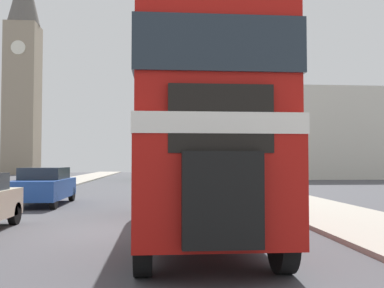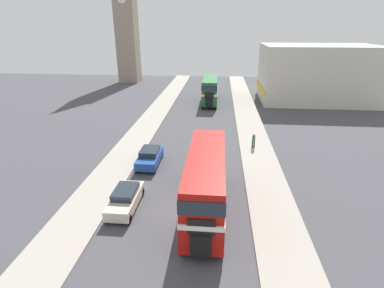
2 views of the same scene
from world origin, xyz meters
The scene contains 10 objects.
ground_plane centered at (0.00, 0.00, 0.00)m, with size 120.00×120.00×0.00m, color #47474C.
sidewalk_right centered at (6.75, 0.00, 0.06)m, with size 3.50×120.00×0.12m.
sidewalk_left centered at (-6.75, 0.00, 0.06)m, with size 3.50×120.00×0.12m.
double_decker_bus centered at (1.88, -0.08, 2.59)m, with size 2.54×10.60×4.35m.
bus_distant centered at (1.08, 31.66, 2.51)m, with size 2.44×9.78×4.22m.
car_parked_near centered at (-3.85, -0.28, 0.78)m, with size 1.72×4.39×1.50m.
car_parked_mid centered at (-3.73, 7.01, 0.80)m, with size 1.84×4.32×1.55m.
pedestrian_walking centered at (6.38, 11.75, 1.05)m, with size 0.33×0.33×1.64m.
church_tower centered at (-18.13, 50.61, 15.79)m, with size 4.52×4.52×30.91m.
shop_building_block centered at (18.95, 34.99, 4.65)m, with size 18.43×11.65×9.30m.
Camera 2 is at (2.59, -18.21, 12.34)m, focal length 28.00 mm.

